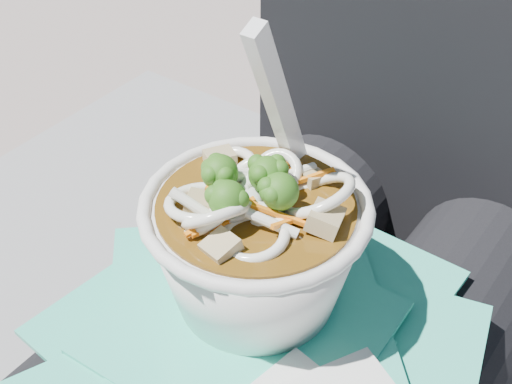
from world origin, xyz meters
The scene contains 3 objects.
person_body centered at (0.00, 0.09, 0.56)m, with size 0.34×0.94×1.00m.
plastic_bag centered at (0.00, -0.02, 0.61)m, with size 0.32×0.35×0.02m.
udon_bowl centered at (-0.02, 0.01, 0.67)m, with size 0.17×0.17×0.20m.
Camera 1 is at (0.18, -0.27, 0.99)m, focal length 50.00 mm.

